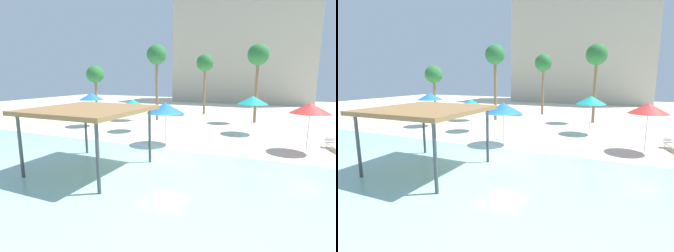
% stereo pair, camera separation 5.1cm
% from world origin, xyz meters
% --- Properties ---
extents(ground_plane, '(80.00, 80.00, 0.00)m').
position_xyz_m(ground_plane, '(0.00, 0.00, 0.00)').
color(ground_plane, beige).
extents(lagoon_water, '(44.00, 13.50, 0.04)m').
position_xyz_m(lagoon_water, '(0.00, -5.25, 0.02)').
color(lagoon_water, '#99D1C6').
rests_on(lagoon_water, ground).
extents(shade_pavilion, '(4.61, 4.61, 2.84)m').
position_xyz_m(shade_pavilion, '(-2.26, -3.01, 2.68)').
color(shade_pavilion, '#42474C').
rests_on(shade_pavilion, ground).
extents(beach_umbrella_blue_0, '(2.33, 2.33, 2.63)m').
position_xyz_m(beach_umbrella_blue_0, '(-1.06, 2.49, 2.31)').
color(beach_umbrella_blue_0, silver).
rests_on(beach_umbrella_blue_0, ground).
extents(beach_umbrella_teal_1, '(2.20, 2.20, 2.82)m').
position_xyz_m(beach_umbrella_teal_1, '(3.45, 8.01, 2.52)').
color(beach_umbrella_teal_1, silver).
rests_on(beach_umbrella_teal_1, ground).
extents(beach_umbrella_teal_2, '(1.91, 1.91, 2.48)m').
position_xyz_m(beach_umbrella_teal_2, '(-5.12, 5.36, 2.21)').
color(beach_umbrella_teal_2, silver).
rests_on(beach_umbrella_teal_2, ground).
extents(beach_umbrella_red_3, '(2.13, 2.13, 2.78)m').
position_xyz_m(beach_umbrella_red_3, '(6.89, 4.18, 2.48)').
color(beach_umbrella_red_3, silver).
rests_on(beach_umbrella_red_3, ground).
extents(beach_umbrella_blue_4, '(2.12, 2.12, 2.86)m').
position_xyz_m(beach_umbrella_blue_4, '(-9.44, 5.78, 2.57)').
color(beach_umbrella_blue_4, silver).
rests_on(beach_umbrella_blue_4, ground).
extents(lounge_chair_2, '(1.12, 1.99, 0.74)m').
position_xyz_m(lounge_chair_2, '(8.47, 5.33, 0.33)').
color(lounge_chair_2, white).
rests_on(lounge_chair_2, ground).
extents(palm_tree_0, '(1.90, 1.90, 7.13)m').
position_xyz_m(palm_tree_0, '(3.16, 13.34, 5.97)').
color(palm_tree_0, brown).
rests_on(palm_tree_0, ground).
extents(palm_tree_1, '(1.90, 1.90, 6.70)m').
position_xyz_m(palm_tree_1, '(-2.71, 16.79, 5.57)').
color(palm_tree_1, brown).
rests_on(palm_tree_1, ground).
extents(palm_tree_2, '(1.90, 1.90, 5.43)m').
position_xyz_m(palm_tree_2, '(-13.41, 11.32, 4.37)').
color(palm_tree_2, brown).
rests_on(palm_tree_2, ground).
extents(palm_tree_3, '(1.90, 1.90, 7.25)m').
position_xyz_m(palm_tree_3, '(-5.87, 11.12, 6.09)').
color(palm_tree_3, brown).
rests_on(palm_tree_3, ground).
extents(hotel_block_0, '(22.20, 9.58, 17.86)m').
position_xyz_m(hotel_block_0, '(-1.37, 35.47, 8.93)').
color(hotel_block_0, '#B2A893').
rests_on(hotel_block_0, ground).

